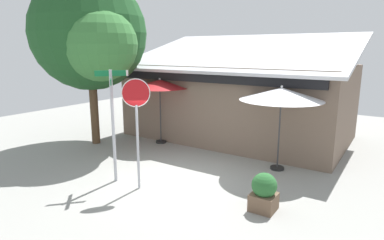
{
  "coord_description": "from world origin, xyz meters",
  "views": [
    {
      "loc": [
        5.4,
        -7.36,
        3.82
      ],
      "look_at": [
        -0.22,
        1.2,
        1.6
      ],
      "focal_mm": 30.41,
      "sensor_mm": 36.0,
      "label": 1
    }
  ],
  "objects_px": {
    "stop_sign": "(137,114)",
    "shade_tree": "(91,35)",
    "patio_umbrella_crimson_left": "(160,84)",
    "patio_umbrella_ivory_center": "(281,94)",
    "street_sign_post": "(113,115)",
    "sidewalk_planter": "(264,192)"
  },
  "relations": [
    {
      "from": "stop_sign",
      "to": "shade_tree",
      "type": "relative_size",
      "value": 0.46
    },
    {
      "from": "patio_umbrella_crimson_left",
      "to": "shade_tree",
      "type": "xyz_separation_m",
      "value": [
        -2.03,
        -1.61,
        1.92
      ]
    },
    {
      "from": "patio_umbrella_crimson_left",
      "to": "patio_umbrella_ivory_center",
      "type": "relative_size",
      "value": 0.98
    },
    {
      "from": "stop_sign",
      "to": "patio_umbrella_crimson_left",
      "type": "relative_size",
      "value": 1.14
    },
    {
      "from": "street_sign_post",
      "to": "patio_umbrella_ivory_center",
      "type": "height_order",
      "value": "street_sign_post"
    },
    {
      "from": "patio_umbrella_crimson_left",
      "to": "patio_umbrella_ivory_center",
      "type": "xyz_separation_m",
      "value": [
        5.12,
        -0.36,
        0.01
      ]
    },
    {
      "from": "street_sign_post",
      "to": "shade_tree",
      "type": "relative_size",
      "value": 0.49
    },
    {
      "from": "street_sign_post",
      "to": "patio_umbrella_crimson_left",
      "type": "xyz_separation_m",
      "value": [
        -1.42,
        3.91,
        0.46
      ]
    },
    {
      "from": "shade_tree",
      "to": "patio_umbrella_crimson_left",
      "type": "bearing_deg",
      "value": 38.41
    },
    {
      "from": "patio_umbrella_ivory_center",
      "to": "shade_tree",
      "type": "height_order",
      "value": "shade_tree"
    },
    {
      "from": "street_sign_post",
      "to": "stop_sign",
      "type": "bearing_deg",
      "value": -1.36
    },
    {
      "from": "patio_umbrella_crimson_left",
      "to": "sidewalk_planter",
      "type": "height_order",
      "value": "patio_umbrella_crimson_left"
    },
    {
      "from": "stop_sign",
      "to": "patio_umbrella_ivory_center",
      "type": "height_order",
      "value": "stop_sign"
    },
    {
      "from": "shade_tree",
      "to": "sidewalk_planter",
      "type": "relative_size",
      "value": 7.08
    },
    {
      "from": "patio_umbrella_ivory_center",
      "to": "sidewalk_planter",
      "type": "height_order",
      "value": "patio_umbrella_ivory_center"
    },
    {
      "from": "stop_sign",
      "to": "sidewalk_planter",
      "type": "bearing_deg",
      "value": 11.72
    },
    {
      "from": "stop_sign",
      "to": "patio_umbrella_crimson_left",
      "type": "xyz_separation_m",
      "value": [
        -2.36,
        3.93,
        0.31
      ]
    },
    {
      "from": "street_sign_post",
      "to": "patio_umbrella_crimson_left",
      "type": "distance_m",
      "value": 4.19
    },
    {
      "from": "stop_sign",
      "to": "shade_tree",
      "type": "bearing_deg",
      "value": 152.13
    },
    {
      "from": "stop_sign",
      "to": "sidewalk_planter",
      "type": "relative_size",
      "value": 3.26
    },
    {
      "from": "sidewalk_planter",
      "to": "shade_tree",
      "type": "bearing_deg",
      "value": 168.25
    },
    {
      "from": "patio_umbrella_ivory_center",
      "to": "sidewalk_planter",
      "type": "relative_size",
      "value": 2.9
    }
  ]
}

